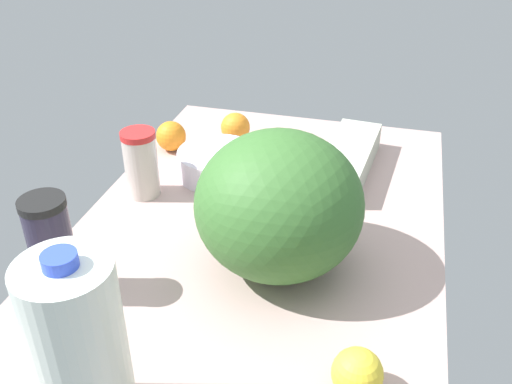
# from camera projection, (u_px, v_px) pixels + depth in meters

# --- Properties ---
(countertop) EXTENTS (1.20, 0.76, 0.03)m
(countertop) POSITION_uv_depth(u_px,v_px,m) (256.00, 239.00, 1.20)
(countertop) COLOR #B69893
(countertop) RESTS_ON ground
(watermelon) EXTENTS (0.31, 0.31, 0.27)m
(watermelon) POSITION_uv_depth(u_px,v_px,m) (279.00, 205.00, 1.03)
(watermelon) COLOR #396C2F
(watermelon) RESTS_ON countertop
(mixing_bowl) EXTENTS (0.19, 0.19, 0.06)m
(mixing_bowl) POSITION_uv_depth(u_px,v_px,m) (218.00, 163.00, 1.38)
(mixing_bowl) COLOR silver
(mixing_bowl) RESTS_ON countertop
(egg_carton) EXTENTS (0.34, 0.13, 0.07)m
(egg_carton) POSITION_uv_depth(u_px,v_px,m) (348.00, 160.00, 1.39)
(egg_carton) COLOR beige
(egg_carton) RESTS_ON countertop
(tumbler_cup) EXTENTS (0.08, 0.08, 0.16)m
(tumbler_cup) POSITION_uv_depth(u_px,v_px,m) (141.00, 164.00, 1.28)
(tumbler_cup) COLOR beige
(tumbler_cup) RESTS_ON countertop
(shaker_bottle) EXTENTS (0.08, 0.08, 0.20)m
(shaker_bottle) POSITION_uv_depth(u_px,v_px,m) (52.00, 248.00, 0.98)
(shaker_bottle) COLOR #2D283E
(shaker_bottle) RESTS_ON countertop
(milk_jug) EXTENTS (0.12, 0.12, 0.29)m
(milk_jug) POSITION_uv_depth(u_px,v_px,m) (80.00, 349.00, 0.73)
(milk_jug) COLOR white
(milk_jug) RESTS_ON countertop
(lemon_beside_bowl) EXTENTS (0.08, 0.08, 0.08)m
(lemon_beside_bowl) POSITION_uv_depth(u_px,v_px,m) (357.00, 373.00, 0.83)
(lemon_beside_bowl) COLOR yellow
(lemon_beside_bowl) RESTS_ON countertop
(orange_far_back) EXTENTS (0.08, 0.08, 0.08)m
(orange_far_back) POSITION_uv_depth(u_px,v_px,m) (171.00, 136.00, 1.49)
(orange_far_back) COLOR orange
(orange_far_back) RESTS_ON countertop
(orange_near_front) EXTENTS (0.08, 0.08, 0.08)m
(orange_near_front) POSITION_uv_depth(u_px,v_px,m) (235.00, 127.00, 1.54)
(orange_near_front) COLOR orange
(orange_near_front) RESTS_ON countertop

